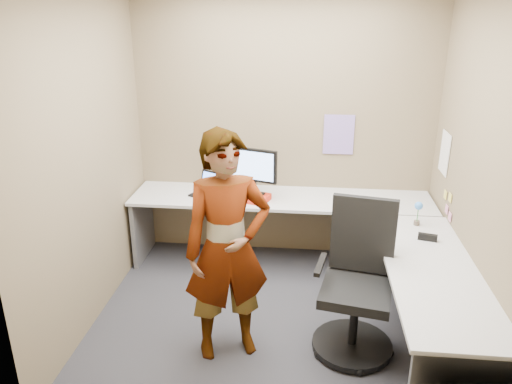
# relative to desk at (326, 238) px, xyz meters

# --- Properties ---
(ground) EXTENTS (3.00, 3.00, 0.00)m
(ground) POSITION_rel_desk_xyz_m (-0.44, -0.39, -0.59)
(ground) COLOR #26252A
(ground) RESTS_ON ground
(wall_back) EXTENTS (3.00, 0.00, 3.00)m
(wall_back) POSITION_rel_desk_xyz_m (-0.44, 0.91, 0.76)
(wall_back) COLOR #736347
(wall_back) RESTS_ON ground
(wall_right) EXTENTS (0.00, 2.70, 2.70)m
(wall_right) POSITION_rel_desk_xyz_m (1.06, -0.39, 0.76)
(wall_right) COLOR #736347
(wall_right) RESTS_ON ground
(wall_left) EXTENTS (0.00, 2.70, 2.70)m
(wall_left) POSITION_rel_desk_xyz_m (-1.94, -0.39, 0.76)
(wall_left) COLOR #736347
(wall_left) RESTS_ON ground
(desk) EXTENTS (2.98, 2.58, 0.73)m
(desk) POSITION_rel_desk_xyz_m (0.00, 0.00, 0.00)
(desk) COLOR #BBBBBB
(desk) RESTS_ON ground
(paper_ream) EXTENTS (0.35, 0.30, 0.06)m
(paper_ream) POSITION_rel_desk_xyz_m (-0.70, 0.47, 0.17)
(paper_ream) COLOR red
(paper_ream) RESTS_ON desk
(monitor) EXTENTS (0.47, 0.21, 0.46)m
(monitor) POSITION_rel_desk_xyz_m (-0.70, 0.49, 0.47)
(monitor) COLOR black
(monitor) RESTS_ON paper_ream
(laptop) EXTENTS (0.39, 0.37, 0.22)m
(laptop) POSITION_rel_desk_xyz_m (-1.15, 0.59, 0.20)
(laptop) COLOR black
(laptop) RESTS_ON desk
(trackball_mouse) EXTENTS (0.12, 0.08, 0.07)m
(trackball_mouse) POSITION_rel_desk_xyz_m (-0.69, 0.41, 0.17)
(trackball_mouse) COLOR #B7B7BC
(trackball_mouse) RESTS_ON desk
(origami) EXTENTS (0.10, 0.10, 0.06)m
(origami) POSITION_rel_desk_xyz_m (-0.59, 0.38, 0.17)
(origami) COLOR white
(origami) RESTS_ON desk
(stapler) EXTENTS (0.16, 0.08, 0.05)m
(stapler) POSITION_rel_desk_xyz_m (0.80, -0.25, 0.17)
(stapler) COLOR black
(stapler) RESTS_ON desk
(flower) EXTENTS (0.07, 0.07, 0.22)m
(flower) POSITION_rel_desk_xyz_m (0.77, 0.05, 0.28)
(flower) COLOR brown
(flower) RESTS_ON desk
(calendar_purple) EXTENTS (0.30, 0.01, 0.40)m
(calendar_purple) POSITION_rel_desk_xyz_m (0.11, 0.90, 0.71)
(calendar_purple) COLOR #846BB7
(calendar_purple) RESTS_ON wall_back
(calendar_white) EXTENTS (0.01, 0.28, 0.38)m
(calendar_white) POSITION_rel_desk_xyz_m (1.05, 0.51, 0.66)
(calendar_white) COLOR white
(calendar_white) RESTS_ON wall_right
(sticky_note_a) EXTENTS (0.01, 0.07, 0.07)m
(sticky_note_a) POSITION_rel_desk_xyz_m (1.05, 0.16, 0.36)
(sticky_note_a) COLOR #F2E059
(sticky_note_a) RESTS_ON wall_right
(sticky_note_b) EXTENTS (0.01, 0.07, 0.07)m
(sticky_note_b) POSITION_rel_desk_xyz_m (1.05, 0.21, 0.23)
(sticky_note_b) COLOR pink
(sticky_note_b) RESTS_ON wall_right
(sticky_note_c) EXTENTS (0.01, 0.07, 0.07)m
(sticky_note_c) POSITION_rel_desk_xyz_m (1.05, 0.09, 0.21)
(sticky_note_c) COLOR pink
(sticky_note_c) RESTS_ON wall_right
(sticky_note_d) EXTENTS (0.01, 0.07, 0.07)m
(sticky_note_d) POSITION_rel_desk_xyz_m (1.05, 0.31, 0.33)
(sticky_note_d) COLOR #F2E059
(sticky_note_d) RESTS_ON wall_right
(office_chair) EXTENTS (0.65, 0.62, 1.16)m
(office_chair) POSITION_rel_desk_xyz_m (0.22, -0.68, -0.11)
(office_chair) COLOR black
(office_chair) RESTS_ON ground
(person) EXTENTS (0.75, 0.62, 1.75)m
(person) POSITION_rel_desk_xyz_m (-0.74, -0.83, 0.29)
(person) COLOR #999399
(person) RESTS_ON ground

